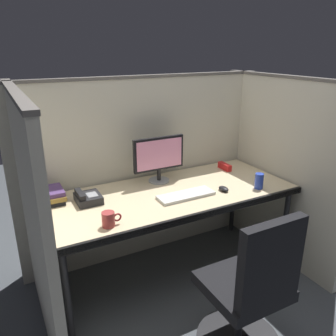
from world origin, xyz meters
The scene contains 14 objects.
ground_plane centered at (0.00, 0.00, 0.00)m, with size 8.00×8.00×0.00m, color #4C5156.
cubicle_partition_rear centered at (0.00, 0.74, 0.79)m, with size 2.21×0.06×1.57m.
cubicle_partition_left centered at (-0.99, 0.20, 0.79)m, with size 0.06×1.41×1.57m.
cubicle_partition_right centered at (0.99, 0.20, 0.79)m, with size 0.06×1.41×1.57m.
desk centered at (0.00, 0.29, 0.69)m, with size 1.90×0.80×0.74m.
office_chair centered at (0.03, -0.59, 0.36)m, with size 0.52×0.52×0.97m.
monitor_center centered at (0.02, 0.54, 0.96)m, with size 0.43×0.17×0.37m.
keyboard_main centered at (0.06, 0.18, 0.75)m, with size 0.43×0.15×0.02m, color silver.
computer_mouse centered at (0.37, 0.13, 0.76)m, with size 0.06×0.10×0.04m.
soda_can centered at (0.64, 0.05, 0.80)m, with size 0.07×0.07×0.12m, color #263FB2.
coffee_mug centered at (-0.58, 0.03, 0.79)m, with size 0.13×0.08×0.09m.
desk_phone centered at (-0.61, 0.42, 0.77)m, with size 0.17×0.19×0.09m.
red_stapler centered at (0.67, 0.52, 0.77)m, with size 0.04×0.15×0.06m, color red.
book_stack centered at (-0.82, 0.55, 0.79)m, with size 0.16×0.23×0.09m.
Camera 1 is at (-1.12, -1.77, 1.78)m, focal length 36.13 mm.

